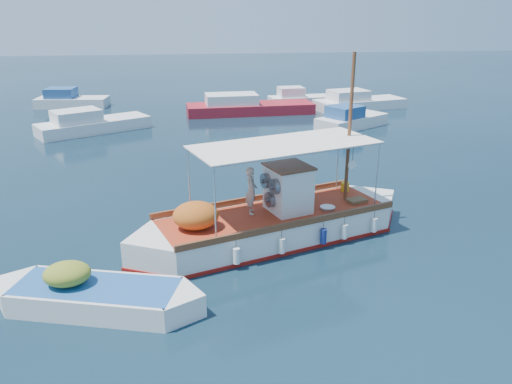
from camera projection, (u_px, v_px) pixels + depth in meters
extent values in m
plane|color=black|center=(275.00, 238.00, 18.10)|extent=(160.00, 160.00, 0.00)
cube|color=white|center=(274.00, 228.00, 17.96)|extent=(8.62, 5.19, 1.20)
cube|color=white|center=(164.00, 251.00, 16.25)|extent=(2.59, 2.59, 1.20)
cube|color=white|center=(365.00, 209.00, 19.66)|extent=(2.59, 2.59, 1.20)
cube|color=#9C160F|center=(274.00, 237.00, 18.08)|extent=(8.75, 5.31, 0.20)
cube|color=#A43219|center=(275.00, 214.00, 17.76)|extent=(8.55, 4.98, 0.07)
cube|color=brown|center=(257.00, 198.00, 18.87)|extent=(7.89, 2.74, 0.22)
cube|color=brown|center=(294.00, 224.00, 16.56)|extent=(7.89, 2.74, 0.22)
cube|color=white|center=(288.00, 189.00, 17.70)|extent=(1.69, 1.76, 1.64)
cube|color=brown|center=(289.00, 166.00, 17.40)|extent=(1.83, 1.90, 0.07)
cylinder|color=slate|center=(276.00, 186.00, 16.99)|extent=(0.40, 0.59, 0.55)
cylinder|color=slate|center=(266.00, 180.00, 17.58)|extent=(0.40, 0.59, 0.55)
cylinder|color=slate|center=(271.00, 199.00, 17.50)|extent=(0.40, 0.59, 0.55)
cylinder|color=brown|center=(349.00, 129.00, 18.08)|extent=(0.17, 0.17, 5.45)
cylinder|color=brown|center=(329.00, 144.00, 17.87)|extent=(1.89, 0.71, 0.09)
cylinder|color=silver|center=(189.00, 182.00, 17.20)|extent=(0.06, 0.06, 2.45)
cylinder|color=silver|center=(215.00, 205.00, 15.18)|extent=(0.06, 0.06, 2.45)
cylinder|color=silver|center=(338.00, 159.00, 19.79)|extent=(0.06, 0.06, 2.45)
cylinder|color=silver|center=(377.00, 176.00, 17.77)|extent=(0.06, 0.06, 2.45)
cube|color=silver|center=(285.00, 144.00, 17.06)|extent=(6.93, 4.53, 0.04)
ellipsoid|color=#B9581B|center=(196.00, 215.00, 16.37)|extent=(1.86, 1.72, 0.92)
cube|color=gold|center=(300.00, 196.00, 18.77)|extent=(0.32, 0.27, 0.44)
cylinder|color=gold|center=(345.00, 187.00, 19.83)|extent=(0.41, 0.41, 0.37)
cube|color=brown|center=(357.00, 201.00, 18.72)|extent=(0.83, 0.69, 0.13)
cylinder|color=#B2B2B2|center=(328.00, 208.00, 18.00)|extent=(0.69, 0.69, 0.13)
cylinder|color=white|center=(352.00, 165.00, 17.17)|extent=(0.32, 0.14, 0.33)
cylinder|color=white|center=(236.00, 256.00, 15.73)|extent=(0.28, 0.28, 0.52)
cylinder|color=navy|center=(323.00, 236.00, 17.09)|extent=(0.28, 0.28, 0.52)
cylinder|color=white|center=(374.00, 225.00, 18.00)|extent=(0.28, 0.28, 0.52)
imported|color=#B9AA99|center=(251.00, 190.00, 17.44)|extent=(0.45, 0.65, 1.71)
cube|color=white|center=(97.00, 300.00, 13.79)|extent=(4.79, 2.93, 0.88)
cube|color=white|center=(22.00, 294.00, 14.10)|extent=(1.68, 1.68, 0.88)
cube|color=white|center=(175.00, 307.00, 13.48)|extent=(1.68, 1.68, 0.88)
cube|color=#215598|center=(95.00, 287.00, 13.64)|extent=(4.74, 2.75, 0.05)
ellipsoid|color=olive|center=(67.00, 274.00, 13.63)|extent=(1.53, 1.37, 0.64)
cube|color=silver|center=(94.00, 127.00, 33.70)|extent=(7.53, 5.68, 1.00)
cube|color=silver|center=(76.00, 116.00, 32.77)|extent=(3.55, 3.21, 0.80)
cube|color=maroon|center=(250.00, 110.00, 39.54)|extent=(10.08, 3.33, 1.00)
cube|color=silver|center=(231.00, 99.00, 38.97)|extent=(4.10, 2.59, 0.80)
cube|color=silver|center=(352.00, 123.00, 34.99)|extent=(5.75, 4.75, 1.00)
cube|color=#285086|center=(345.00, 112.00, 34.19)|extent=(2.83, 2.74, 0.80)
cube|color=silver|center=(360.00, 105.00, 41.48)|extent=(7.94, 4.20, 1.00)
cube|color=silver|center=(348.00, 95.00, 40.80)|extent=(3.43, 2.82, 0.80)
cube|color=silver|center=(73.00, 103.00, 42.25)|extent=(6.02, 2.90, 1.00)
cube|color=#285086|center=(61.00, 93.00, 41.91)|extent=(2.52, 2.19, 0.80)
cube|color=silver|center=(299.00, 102.00, 42.86)|extent=(5.36, 2.45, 1.00)
cube|color=silver|center=(291.00, 92.00, 42.39)|extent=(2.22, 1.87, 0.80)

